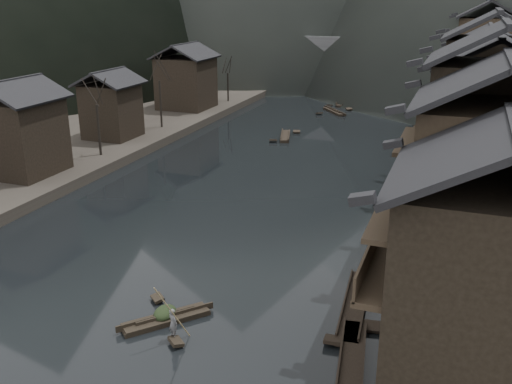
% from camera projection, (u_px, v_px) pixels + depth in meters
% --- Properties ---
extents(water, '(300.00, 300.00, 0.00)m').
position_uv_depth(water, '(178.00, 266.00, 35.56)').
color(water, black).
rests_on(water, ground).
extents(left_bank, '(40.00, 200.00, 1.20)m').
position_uv_depth(left_bank, '(91.00, 106.00, 82.18)').
color(left_bank, '#2D2823').
rests_on(left_bank, ground).
extents(stilt_houses, '(9.00, 67.60, 15.48)m').
position_uv_depth(stilt_houses, '(489.00, 91.00, 44.56)').
color(stilt_houses, black).
rests_on(stilt_houses, ground).
extents(left_houses, '(8.10, 53.20, 8.73)m').
position_uv_depth(left_houses, '(88.00, 101.00, 58.17)').
color(left_houses, black).
rests_on(left_houses, left_bank).
extents(bare_trees, '(3.91, 61.03, 7.82)m').
position_uv_depth(bare_trees, '(107.00, 99.00, 55.25)').
color(bare_trees, black).
rests_on(bare_trees, left_bank).
extents(moored_sampans, '(3.33, 49.59, 0.47)m').
position_uv_depth(moored_sampans, '(402.00, 206.00, 44.87)').
color(moored_sampans, black).
rests_on(moored_sampans, water).
extents(midriver_boats, '(6.07, 41.97, 0.45)m').
position_uv_depth(midriver_boats, '(334.00, 108.00, 82.84)').
color(midriver_boats, black).
rests_on(midriver_boats, water).
extents(stone_bridge, '(40.00, 6.00, 9.00)m').
position_uv_depth(stone_bridge, '(373.00, 60.00, 97.56)').
color(stone_bridge, '#4C4C4F').
rests_on(stone_bridge, ground).
extents(hero_sampan, '(3.93, 4.34, 0.44)m').
position_uv_depth(hero_sampan, '(166.00, 318.00, 29.49)').
color(hero_sampan, black).
rests_on(hero_sampan, water).
extents(cargo_heap, '(1.10, 1.45, 0.66)m').
position_uv_depth(cargo_heap, '(165.00, 307.00, 29.50)').
color(cargo_heap, black).
rests_on(cargo_heap, hero_sampan).
extents(boatman, '(0.68, 0.59, 1.56)m').
position_uv_depth(boatman, '(173.00, 319.00, 27.60)').
color(boatman, '#5E5E60').
rests_on(boatman, hero_sampan).
extents(bamboo_pole, '(1.19, 1.96, 4.08)m').
position_uv_depth(bamboo_pole, '(174.00, 267.00, 26.60)').
color(bamboo_pole, '#8C7A51').
rests_on(bamboo_pole, boatman).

